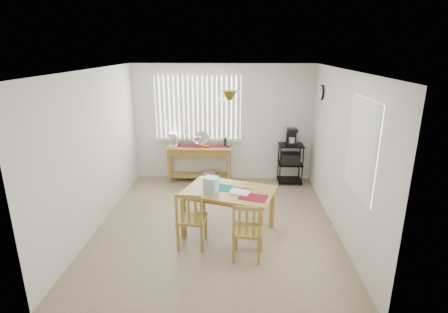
{
  "coord_description": "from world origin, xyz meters",
  "views": [
    {
      "loc": [
        0.35,
        -5.42,
        2.92
      ],
      "look_at": [
        0.1,
        0.55,
        1.05
      ],
      "focal_mm": 28.0,
      "sensor_mm": 36.0,
      "label": 1
    }
  ],
  "objects_px": {
    "wire_cart": "(290,160)",
    "chair_right": "(247,231)",
    "cart_items": "(292,137)",
    "dining_table": "(229,195)",
    "sideboard": "(200,155)",
    "chair_left": "(191,219)"
  },
  "relations": [
    {
      "from": "wire_cart",
      "to": "chair_right",
      "type": "height_order",
      "value": "wire_cart"
    },
    {
      "from": "cart_items",
      "to": "chair_right",
      "type": "height_order",
      "value": "cart_items"
    },
    {
      "from": "cart_items",
      "to": "dining_table",
      "type": "xyz_separation_m",
      "value": [
        -1.3,
        -2.27,
        -0.4
      ]
    },
    {
      "from": "sideboard",
      "to": "chair_right",
      "type": "height_order",
      "value": "chair_right"
    },
    {
      "from": "wire_cart",
      "to": "chair_right",
      "type": "relative_size",
      "value": 1.0
    },
    {
      "from": "sideboard",
      "to": "dining_table",
      "type": "distance_m",
      "value": 2.4
    },
    {
      "from": "sideboard",
      "to": "wire_cart",
      "type": "height_order",
      "value": "wire_cart"
    },
    {
      "from": "dining_table",
      "to": "chair_left",
      "type": "distance_m",
      "value": 0.75
    },
    {
      "from": "sideboard",
      "to": "dining_table",
      "type": "xyz_separation_m",
      "value": [
        0.72,
        -2.29,
        0.05
      ]
    },
    {
      "from": "wire_cart",
      "to": "cart_items",
      "type": "height_order",
      "value": "cart_items"
    },
    {
      "from": "chair_right",
      "to": "cart_items",
      "type": "bearing_deg",
      "value": 71.42
    },
    {
      "from": "wire_cart",
      "to": "cart_items",
      "type": "distance_m",
      "value": 0.52
    },
    {
      "from": "sideboard",
      "to": "chair_left",
      "type": "relative_size",
      "value": 1.57
    },
    {
      "from": "dining_table",
      "to": "sideboard",
      "type": "bearing_deg",
      "value": 107.58
    },
    {
      "from": "dining_table",
      "to": "cart_items",
      "type": "bearing_deg",
      "value": 60.17
    },
    {
      "from": "dining_table",
      "to": "chair_right",
      "type": "relative_size",
      "value": 1.79
    },
    {
      "from": "chair_right",
      "to": "chair_left",
      "type": "bearing_deg",
      "value": 160.07
    },
    {
      "from": "sideboard",
      "to": "dining_table",
      "type": "bearing_deg",
      "value": -72.42
    },
    {
      "from": "wire_cart",
      "to": "cart_items",
      "type": "xyz_separation_m",
      "value": [
        0.0,
        0.01,
        0.52
      ]
    },
    {
      "from": "sideboard",
      "to": "chair_left",
      "type": "xyz_separation_m",
      "value": [
        0.17,
        -2.74,
        -0.16
      ]
    },
    {
      "from": "sideboard",
      "to": "chair_right",
      "type": "bearing_deg",
      "value": -71.74
    },
    {
      "from": "chair_right",
      "to": "sideboard",
      "type": "bearing_deg",
      "value": 108.26
    }
  ]
}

